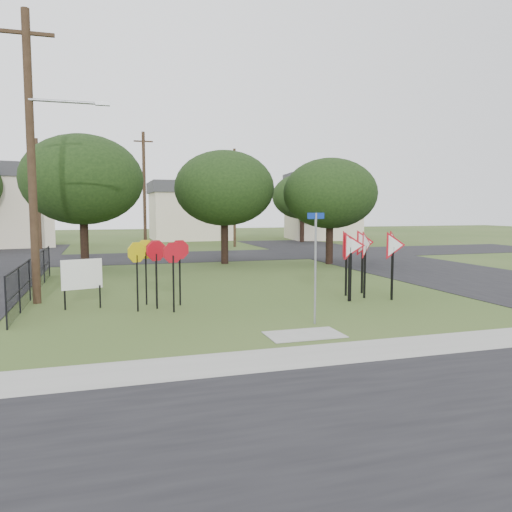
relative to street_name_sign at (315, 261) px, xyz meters
The scene contains 22 objects.
ground 2.37m from the street_name_sign, 121.30° to the left, with size 140.00×140.00×0.00m, color #334B1C.
street_near 7.96m from the street_name_sign, 95.81° to the right, with size 60.00×8.00×0.02m, color black.
sidewalk 3.52m from the street_name_sign, 105.09° to the right, with size 30.00×1.60×0.02m, color gray.
planting_strip 4.56m from the street_name_sign, 100.81° to the right, with size 30.00×0.80×0.02m, color #334B1C.
street_right 16.02m from the street_name_sign, 45.19° to the left, with size 8.00×50.00×0.02m, color black.
street_far 21.38m from the street_name_sign, 92.11° to the left, with size 60.00×8.00×0.02m, color black.
curb_pad 2.27m from the street_name_sign, 125.27° to the right, with size 2.00×1.20×0.02m, color gray.
street_name_sign is the anchor object (origin of this frame).
stop_sign_cluster 5.50m from the street_name_sign, 137.67° to the left, with size 2.12×1.69×2.28m.
yield_sign_cluster 4.90m from the street_name_sign, 43.86° to the left, with size 3.12×1.85×2.57m.
info_board 7.81m from the street_name_sign, 146.72° to the left, with size 1.28×0.42×1.66m.
utility_pole_main 10.45m from the street_name_sign, 144.19° to the left, with size 3.55×0.33×10.00m.
far_pole_a 25.59m from the street_name_sign, 96.28° to the left, with size 1.40×0.24×9.00m.
far_pole_b 29.86m from the street_name_sign, 79.90° to the left, with size 1.40×0.24×8.50m.
far_pole_c 33.21m from the street_name_sign, 109.02° to the left, with size 1.40×0.24×9.00m.
fence_run 11.32m from the street_name_sign, 138.03° to the left, with size 0.05×11.55×1.50m.
house_mid 41.44m from the street_name_sign, 85.55° to the left, with size 8.40×8.40×6.20m.
house_right 41.11m from the street_name_sign, 65.22° to the left, with size 8.30×8.30×7.20m.
tree_near_left 17.00m from the street_name_sign, 113.93° to the left, with size 6.40×6.40×7.27m.
tree_near_mid 16.56m from the street_name_sign, 85.73° to the left, with size 6.00×6.00×6.80m.
tree_near_right 16.19m from the street_name_sign, 63.21° to the left, with size 5.60×5.60×6.33m.
tree_far_right 35.92m from the street_name_sign, 68.35° to the left, with size 6.00×6.00×6.80m.
Camera 1 is at (-4.98, -14.35, 3.32)m, focal length 35.00 mm.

